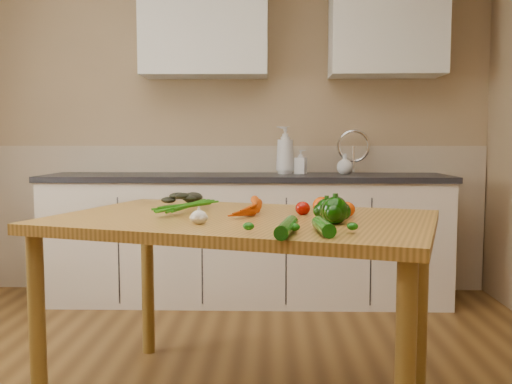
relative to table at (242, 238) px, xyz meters
The scene contains 18 objects.
room 0.67m from the table, 127.51° to the right, with size 4.04×5.04×2.64m.
counter_run 1.70m from the table, 91.64° to the left, with size 2.84×0.64×1.14m.
upper_cabinets 2.19m from the table, 82.06° to the left, with size 2.15×0.35×0.70m.
table is the anchor object (origin of this frame).
soap_bottle_a 1.81m from the table, 82.89° to the left, with size 0.13×0.13×0.34m, color silver.
soap_bottle_b 1.81m from the table, 79.36° to the left, with size 0.08×0.08×0.17m, color silver.
soap_bottle_c 1.88m from the table, 69.65° to the left, with size 0.11×0.11×0.15m, color silver.
carrot_bunch 0.15m from the table, 140.45° to the left, with size 0.29×0.22×0.08m, color #CB4504, non-canonical shape.
leafy_greens 0.52m from the table, 130.63° to the left, with size 0.22×0.20×0.11m, color black, non-canonical shape.
garlic_bulb 0.29m from the table, 124.84° to the right, with size 0.06×0.06×0.05m, color silver.
pepper_a 0.38m from the table, 18.05° to the right, with size 0.09×0.09×0.09m, color black.
pepper_b 0.41m from the table, 11.57° to the right, with size 0.09×0.09×0.09m, color black.
pepper_c 0.44m from the table, 29.36° to the right, with size 0.10×0.10×0.10m, color black.
tomato_a 0.28m from the table, 10.33° to the left, with size 0.06×0.06×0.06m, color #920A02.
tomato_b 0.37m from the table, 15.78° to the left, with size 0.08×0.08×0.07m, color #CD4005.
tomato_c 0.45m from the table, ahead, with size 0.07×0.07×0.06m, color #CD4005.
zucchini_a 0.54m from the table, 55.77° to the right, with size 0.05×0.05×0.20m, color #0B4807.
zucchini_b 0.50m from the table, 69.32° to the right, with size 0.05×0.05×0.26m, color #0B4807.
Camera 1 is at (0.38, -1.84, 1.14)m, focal length 40.00 mm.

